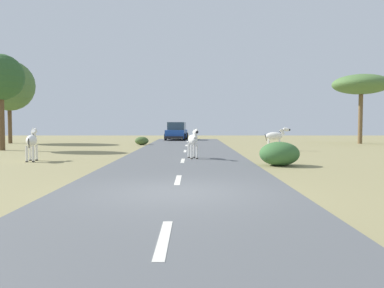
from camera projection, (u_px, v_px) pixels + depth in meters
The scene contains 12 objects.
ground_plane at pixel (177, 194), 9.84m from camera, with size 90.00×90.00×0.00m, color #8E8456.
road at pixel (175, 193), 9.84m from camera, with size 6.00×64.00×0.05m, color #56595B.
lane_markings at pixel (173, 199), 8.84m from camera, with size 0.16×56.00×0.01m.
zebra_0 at pixel (193, 140), 18.91m from camera, with size 0.60×1.53×1.46m.
zebra_1 at pixel (276, 136), 25.18m from camera, with size 1.57×0.57×1.49m.
zebra_2 at pixel (32, 141), 18.10m from camera, with size 0.60×1.62×1.53m.
car_0 at pixel (177, 132), 39.61m from camera, with size 2.24×4.45×1.74m.
tree_0 at pixel (361, 85), 33.13m from camera, with size 4.65×4.65×5.71m.
tree_1 at pixel (9, 86), 33.65m from camera, with size 4.21×4.21×6.94m.
tree_3 at pixel (1, 78), 25.08m from camera, with size 2.86×2.86×6.01m.
bush_1 at pixel (279, 154), 16.23m from camera, with size 1.61×1.45×0.97m, color #386633.
bush_2 at pixel (142, 141), 31.47m from camera, with size 1.07×0.96×0.64m, color #425B2D.
Camera 1 is at (0.38, -9.77, 1.73)m, focal length 37.69 mm.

